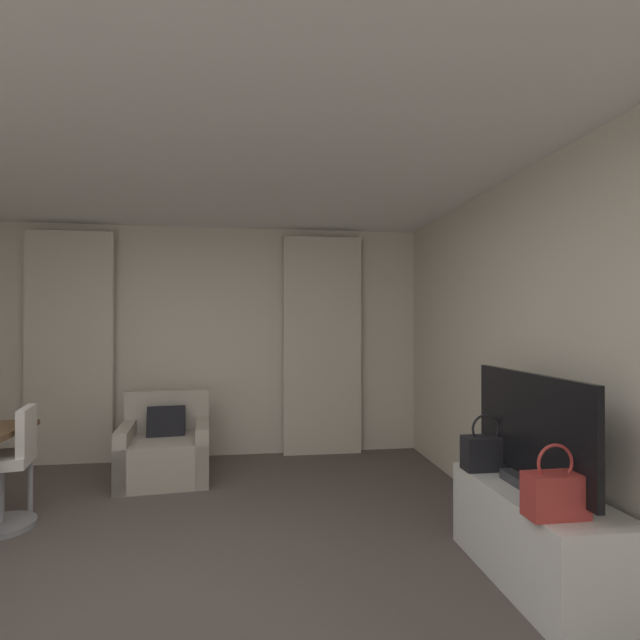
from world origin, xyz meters
TOP-DOWN VIEW (x-y plane):
  - ground_plane at (0.00, 0.00)m, footprint 12.00×12.00m
  - wall_window at (0.00, 3.03)m, footprint 5.12×0.06m
  - wall_right at (2.53, 0.00)m, footprint 0.06×6.12m
  - ceiling at (0.00, 0.00)m, footprint 5.12×6.12m
  - curtain_left_panel at (-1.38, 2.90)m, footprint 0.90×0.06m
  - curtain_right_panel at (1.38, 2.90)m, footprint 0.90×0.06m
  - armchair at (-0.26, 2.24)m, footprint 0.89×0.86m
  - desk_chair at (-1.21, 1.25)m, footprint 0.48×0.48m
  - tv_console at (2.22, 0.03)m, footprint 0.50×1.18m
  - tv_flatscreen at (2.22, 0.08)m, footprint 0.20×1.16m
  - handbag_primary at (2.11, 0.43)m, footprint 0.30×0.14m
  - handbag_secondary at (2.08, -0.35)m, footprint 0.30×0.14m

SIDE VIEW (x-z plane):
  - ground_plane at x=0.00m, z-range 0.00..0.00m
  - tv_console at x=2.22m, z-range 0.00..0.54m
  - armchair at x=-0.26m, z-range -0.14..0.68m
  - desk_chair at x=-1.21m, z-range -0.05..0.83m
  - handbag_primary at x=2.11m, z-range 0.47..0.84m
  - handbag_secondary at x=2.08m, z-range 0.47..0.84m
  - tv_flatscreen at x=2.22m, z-range 0.52..1.20m
  - curtain_left_panel at x=-1.38m, z-range 0.00..2.50m
  - curtain_right_panel at x=1.38m, z-range 0.00..2.50m
  - wall_window at x=0.00m, z-range 0.00..2.60m
  - wall_right at x=2.53m, z-range 0.00..2.60m
  - ceiling at x=0.00m, z-range 2.60..2.66m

